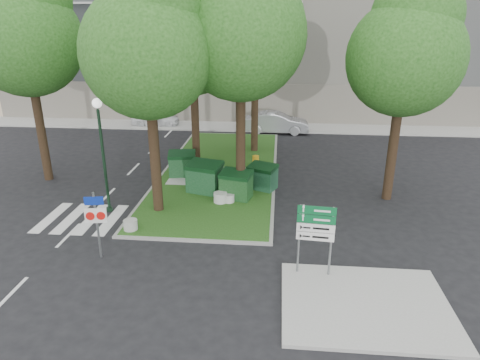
# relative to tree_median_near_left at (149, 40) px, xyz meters

# --- Properties ---
(ground) EXTENTS (120.00, 120.00, 0.00)m
(ground) POSITION_rel_tree_median_near_left_xyz_m (1.41, -2.56, -7.32)
(ground) COLOR black
(ground) RESTS_ON ground
(median_island) EXTENTS (6.00, 16.00, 0.12)m
(median_island) POSITION_rel_tree_median_near_left_xyz_m (1.91, 5.44, -7.26)
(median_island) COLOR #1C4313
(median_island) RESTS_ON ground
(median_kerb) EXTENTS (6.30, 16.30, 0.10)m
(median_kerb) POSITION_rel_tree_median_near_left_xyz_m (1.91, 5.44, -7.27)
(median_kerb) COLOR gray
(median_kerb) RESTS_ON ground
(sidewalk_corner) EXTENTS (5.00, 4.00, 0.12)m
(sidewalk_corner) POSITION_rel_tree_median_near_left_xyz_m (7.91, -6.06, -7.26)
(sidewalk_corner) COLOR #999993
(sidewalk_corner) RESTS_ON ground
(building_sidewalk) EXTENTS (42.00, 3.00, 0.12)m
(building_sidewalk) POSITION_rel_tree_median_near_left_xyz_m (1.41, 15.94, -7.26)
(building_sidewalk) COLOR #999993
(building_sidewalk) RESTS_ON ground
(zebra_crossing) EXTENTS (5.00, 3.00, 0.01)m
(zebra_crossing) POSITION_rel_tree_median_near_left_xyz_m (-2.34, -1.06, -7.31)
(zebra_crossing) COLOR silver
(zebra_crossing) RESTS_ON ground
(apartment_building) EXTENTS (41.00, 12.00, 16.00)m
(apartment_building) POSITION_rel_tree_median_near_left_xyz_m (1.41, 23.44, 0.68)
(apartment_building) COLOR #BAA88C
(apartment_building) RESTS_ON ground
(tree_median_near_left) EXTENTS (5.20, 5.20, 10.53)m
(tree_median_near_left) POSITION_rel_tree_median_near_left_xyz_m (0.00, 0.00, 0.00)
(tree_median_near_left) COLOR black
(tree_median_near_left) RESTS_ON ground
(tree_median_near_right) EXTENTS (5.60, 5.60, 11.46)m
(tree_median_near_right) POSITION_rel_tree_median_near_left_xyz_m (3.50, 2.00, 0.67)
(tree_median_near_right) COLOR black
(tree_median_near_right) RESTS_ON ground
(tree_median_mid) EXTENTS (4.80, 4.80, 9.99)m
(tree_median_mid) POSITION_rel_tree_median_near_left_xyz_m (0.50, 6.50, -0.34)
(tree_median_mid) COLOR black
(tree_median_mid) RESTS_ON ground
(tree_median_far) EXTENTS (5.80, 5.80, 11.93)m
(tree_median_far) POSITION_rel_tree_median_near_left_xyz_m (3.70, 9.50, 1.00)
(tree_median_far) COLOR black
(tree_median_far) RESTS_ON ground
(tree_street_left) EXTENTS (5.40, 5.40, 11.00)m
(tree_street_left) POSITION_rel_tree_median_near_left_xyz_m (-7.00, 3.50, 0.33)
(tree_street_left) COLOR black
(tree_street_left) RESTS_ON ground
(tree_street_right) EXTENTS (5.00, 5.00, 10.06)m
(tree_street_right) POSITION_rel_tree_median_near_left_xyz_m (10.50, 2.50, -0.33)
(tree_street_right) COLOR black
(tree_street_right) RESTS_ON ground
(dumpster_a) EXTENTS (1.58, 1.22, 1.34)m
(dumpster_a) POSITION_rel_tree_median_near_left_xyz_m (0.03, 4.39, -6.56)
(dumpster_a) COLOR #103B19
(dumpster_a) RESTS_ON median_island
(dumpster_b) EXTENTS (1.90, 1.56, 1.52)m
(dumpster_b) POSITION_rel_tree_median_near_left_xyz_m (1.63, 2.23, -6.47)
(dumpster_b) COLOR #113C1C
(dumpster_b) RESTS_ON median_island
(dumpster_c) EXTENTS (1.65, 1.33, 1.35)m
(dumpster_c) POSITION_rel_tree_median_near_left_xyz_m (3.23, 1.58, -6.55)
(dumpster_c) COLOR #103813
(dumpster_c) RESTS_ON median_island
(dumpster_d) EXTENTS (1.64, 1.43, 1.27)m
(dumpster_d) POSITION_rel_tree_median_near_left_xyz_m (4.41, 2.89, -6.59)
(dumpster_d) COLOR #133E24
(dumpster_d) RESTS_ON median_island
(bollard_left) EXTENTS (0.56, 0.56, 0.40)m
(bollard_left) POSITION_rel_tree_median_near_left_xyz_m (-0.69, -2.06, -7.00)
(bollard_left) COLOR #A3A39E
(bollard_left) RESTS_ON median_island
(bollard_right) EXTENTS (0.51, 0.51, 0.37)m
(bollard_right) POSITION_rel_tree_median_near_left_xyz_m (2.94, 1.05, -7.01)
(bollard_right) COLOR #ABABA6
(bollard_right) RESTS_ON median_island
(bollard_mid) EXTENTS (0.63, 0.63, 0.45)m
(bollard_mid) POSITION_rel_tree_median_near_left_xyz_m (2.56, 1.00, -6.97)
(bollard_mid) COLOR #AFB0AA
(bollard_mid) RESTS_ON median_island
(litter_bin) EXTENTS (0.38, 0.38, 0.66)m
(litter_bin) POSITION_rel_tree_median_near_left_xyz_m (3.89, 6.14, -6.87)
(litter_bin) COLOR gold
(litter_bin) RESTS_ON median_island
(street_lamp) EXTENTS (0.40, 0.40, 5.06)m
(street_lamp) POSITION_rel_tree_median_near_left_xyz_m (-2.31, -0.19, -4.13)
(street_lamp) COLOR black
(street_lamp) RESTS_ON ground
(traffic_sign_pole) EXTENTS (0.76, 0.16, 2.54)m
(traffic_sign_pole) POSITION_rel_tree_median_near_left_xyz_m (-1.13, -4.05, -5.69)
(traffic_sign_pole) COLOR slate
(traffic_sign_pole) RESTS_ON ground
(directional_sign) EXTENTS (1.22, 0.17, 2.45)m
(directional_sign) POSITION_rel_tree_median_near_left_xyz_m (6.43, -4.56, -5.57)
(directional_sign) COLOR slate
(directional_sign) RESTS_ON sidewalk_corner
(car_white) EXTENTS (3.80, 1.60, 1.28)m
(car_white) POSITION_rel_tree_median_near_left_xyz_m (-4.67, 15.77, -6.68)
(car_white) COLOR white
(car_white) RESTS_ON ground
(car_silver) EXTENTS (4.77, 1.68, 1.57)m
(car_silver) POSITION_rel_tree_median_near_left_xyz_m (4.96, 14.48, -6.53)
(car_silver) COLOR #929499
(car_silver) RESTS_ON ground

